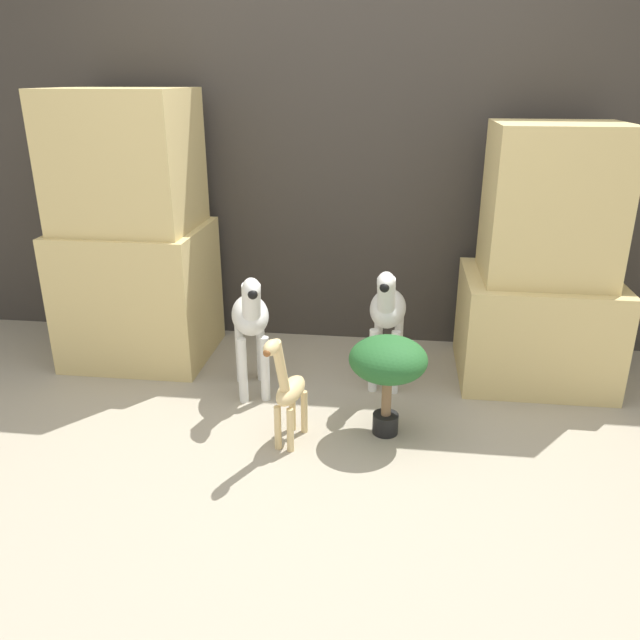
# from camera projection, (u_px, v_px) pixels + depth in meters

# --- Properties ---
(ground_plane) EXTENTS (14.00, 14.00, 0.00)m
(ground_plane) POSITION_uv_depth(u_px,v_px,m) (306.00, 459.00, 2.75)
(ground_plane) COLOR #9E937F
(wall_back) EXTENTS (6.40, 0.08, 2.20)m
(wall_back) POSITION_uv_depth(u_px,v_px,m) (340.00, 162.00, 3.68)
(wall_back) COLOR #38332D
(wall_back) RESTS_ON ground_plane
(rock_pillar_left) EXTENTS (0.80, 0.68, 1.52)m
(rock_pillar_left) POSITION_uv_depth(u_px,v_px,m) (134.00, 238.00, 3.53)
(rock_pillar_left) COLOR #D1B775
(rock_pillar_left) RESTS_ON ground_plane
(rock_pillar_right) EXTENTS (0.80, 0.68, 1.36)m
(rock_pillar_right) POSITION_uv_depth(u_px,v_px,m) (542.00, 272.00, 3.31)
(rock_pillar_right) COLOR #D1B775
(rock_pillar_right) RESTS_ON ground_plane
(zebra_right) EXTENTS (0.21, 0.47, 0.69)m
(zebra_right) POSITION_uv_depth(u_px,v_px,m) (387.00, 313.00, 3.27)
(zebra_right) COLOR silver
(zebra_right) RESTS_ON ground_plane
(zebra_left) EXTENTS (0.28, 0.47, 0.69)m
(zebra_left) POSITION_uv_depth(u_px,v_px,m) (251.00, 320.00, 3.18)
(zebra_left) COLOR silver
(zebra_left) RESTS_ON ground_plane
(giraffe_figurine) EXTENTS (0.16, 0.38, 0.58)m
(giraffe_figurine) POSITION_uv_depth(u_px,v_px,m) (288.00, 390.00, 2.77)
(giraffe_figurine) COLOR #E0C184
(giraffe_figurine) RESTS_ON ground_plane
(potted_palm_front) EXTENTS (0.36, 0.36, 0.48)m
(potted_palm_front) POSITION_uv_depth(u_px,v_px,m) (388.00, 363.00, 2.82)
(potted_palm_front) COLOR black
(potted_palm_front) RESTS_ON ground_plane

